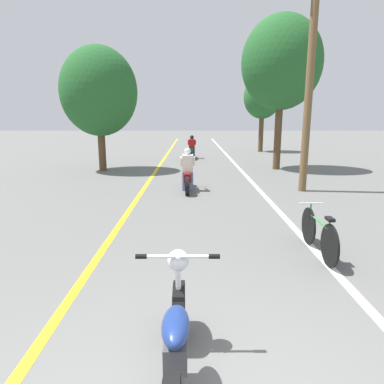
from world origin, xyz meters
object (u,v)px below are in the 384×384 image
object	(u,v)px
roadside_tree_right_near	(281,63)
motorcycle_rider_lead	(187,175)
bicycle_parked	(317,234)
roadside_tree_left	(98,92)
motorcycle_rider_far	(191,150)
roadside_tree_right_far	(261,97)
motorcycle_foreground	(175,340)
utility_pole	(309,78)

from	to	relation	value
roadside_tree_right_near	motorcycle_rider_lead	bearing A→B (deg)	-130.39
bicycle_parked	roadside_tree_right_near	bearing A→B (deg)	80.38
roadside_tree_right_near	bicycle_parked	bearing A→B (deg)	-99.62
roadside_tree_left	motorcycle_rider_far	xyz separation A→B (m)	(4.00, 4.54, -2.91)
roadside_tree_right_far	bicycle_parked	xyz separation A→B (m)	(-2.58, -18.29, -3.28)
motorcycle_foreground	motorcycle_rider_lead	xyz separation A→B (m)	(-0.00, 8.29, 0.09)
motorcycle_foreground	motorcycle_rider_lead	size ratio (longest dim) A/B	1.04
motorcycle_rider_far	motorcycle_foreground	bearing A→B (deg)	-90.44
roadside_tree_right_far	roadside_tree_left	bearing A→B (deg)	-135.42
roadside_tree_left	motorcycle_foreground	size ratio (longest dim) A/B	2.61
motorcycle_rider_far	utility_pole	bearing A→B (deg)	-68.03
utility_pole	motorcycle_foreground	world-z (taller)	utility_pole
roadside_tree_right_far	motorcycle_rider_lead	bearing A→B (deg)	-110.73
motorcycle_rider_far	motorcycle_rider_lead	bearing A→B (deg)	-90.87
motorcycle_foreground	utility_pole	bearing A→B (deg)	65.67
motorcycle_rider_lead	utility_pole	bearing A→B (deg)	-0.76
utility_pole	roadside_tree_right_far	distance (m)	13.08
utility_pole	bicycle_parked	bearing A→B (deg)	-104.83
motorcycle_rider_far	bicycle_parked	distance (m)	14.35
roadside_tree_right_far	motorcycle_rider_far	bearing A→B (deg)	-139.29
roadside_tree_left	motorcycle_foreground	world-z (taller)	roadside_tree_left
utility_pole	roadside_tree_right_far	size ratio (longest dim) A/B	1.32
motorcycle_foreground	motorcycle_rider_lead	distance (m)	8.29
roadside_tree_right_near	motorcycle_foreground	xyz separation A→B (m)	(-4.04, -13.04, -4.21)
motorcycle_rider_lead	bicycle_parked	world-z (taller)	motorcycle_rider_lead
motorcycle_rider_far	bicycle_parked	bearing A→B (deg)	-81.18
roadside_tree_right_near	motorcycle_foreground	bearing A→B (deg)	-107.20
roadside_tree_right_far	roadside_tree_right_near	bearing A→B (deg)	-96.03
utility_pole	roadside_tree_left	size ratio (longest dim) A/B	1.28
roadside_tree_left	motorcycle_rider_lead	world-z (taller)	roadside_tree_left
roadside_tree_left	bicycle_parked	distance (m)	11.86
utility_pole	motorcycle_foreground	xyz separation A→B (m)	(-3.73, -8.24, -3.07)
roadside_tree_right_near	bicycle_parked	size ratio (longest dim) A/B	3.91
roadside_tree_left	roadside_tree_right_far	bearing A→B (deg)	44.58
motorcycle_rider_far	bicycle_parked	world-z (taller)	motorcycle_rider_far
motorcycle_rider_lead	roadside_tree_right_near	bearing A→B (deg)	49.61
roadside_tree_right_near	roadside_tree_left	distance (m)	8.01
motorcycle_rider_far	roadside_tree_right_near	bearing A→B (deg)	-46.49
roadside_tree_left	motorcycle_foreground	distance (m)	13.53
roadside_tree_right_near	motorcycle_rider_lead	xyz separation A→B (m)	(-4.04, -4.75, -4.12)
roadside_tree_right_near	motorcycle_rider_lead	world-z (taller)	roadside_tree_right_near
roadside_tree_left	motorcycle_rider_lead	distance (m)	6.49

